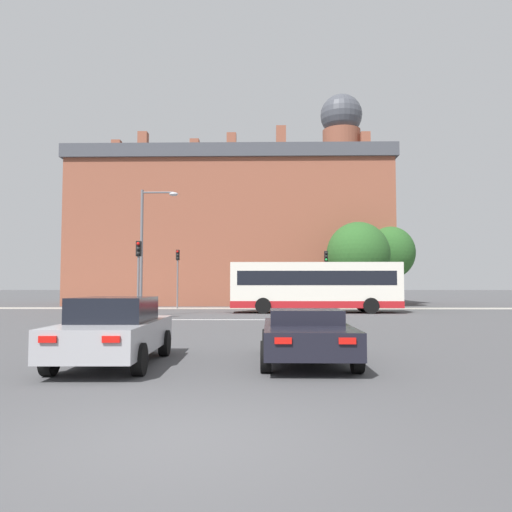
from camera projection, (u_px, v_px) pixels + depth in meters
ground_plane at (177, 441)px, 5.62m from camera, size 400.00×400.00×0.00m
stop_line_strip at (246, 320)px, 25.65m from camera, size 8.68×0.30×0.01m
far_pavement at (252, 308)px, 38.57m from camera, size 69.65×2.50×0.01m
brick_civic_building at (235, 230)px, 49.17m from camera, size 29.17×14.01×20.79m
car_saloon_left at (114, 330)px, 11.08m from camera, size 2.04×4.54×1.49m
car_roadster_right at (306, 334)px, 11.42m from camera, size 2.08×4.46×1.20m
bus_crossing_lead at (315, 286)px, 32.45m from camera, size 10.89×2.72×3.24m
traffic_light_near_left at (138, 266)px, 26.02m from camera, size 0.26×0.31×4.09m
traffic_light_far_left at (178, 269)px, 38.52m from camera, size 0.26×0.31×4.53m
traffic_light_far_right at (326, 270)px, 37.59m from camera, size 0.26×0.31×4.37m
street_lamp_junction at (148, 239)px, 28.37m from camera, size 2.14×0.36×7.23m
pedestrian_waiting at (296, 295)px, 37.78m from camera, size 0.41×0.45×1.82m
pedestrian_walking_east at (283, 296)px, 37.78m from camera, size 0.40×0.46×1.72m
pedestrian_walking_west at (257, 297)px, 37.77m from camera, size 0.31×0.44×1.58m
tree_by_building at (390, 253)px, 42.50m from camera, size 4.26×4.26×6.82m
tree_kerbside at (358, 255)px, 39.07m from camera, size 4.95×4.95×6.76m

